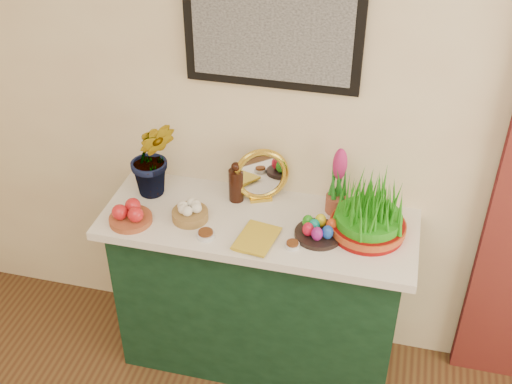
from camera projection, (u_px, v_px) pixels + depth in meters
sideboard at (258, 295)px, 3.11m from camera, size 1.30×0.45×0.85m
tablecloth at (259, 222)px, 2.86m from camera, size 1.40×0.55×0.04m
hyacinth_green at (152, 146)px, 2.86m from camera, size 0.31×0.28×0.51m
apple_bowl at (130, 214)px, 2.80m from camera, size 0.21×0.21×0.10m
garlic_basket at (190, 212)px, 2.82m from camera, size 0.19×0.19×0.09m
vinegar_cruet at (236, 183)px, 2.92m from camera, size 0.07×0.07×0.20m
mirror at (261, 176)px, 2.91m from camera, size 0.26×0.16×0.26m
book at (240, 234)px, 2.74m from camera, size 0.17×0.23×0.03m
spice_dish_left at (206, 234)px, 2.73m from camera, size 0.08×0.08×0.03m
spice_dish_right at (292, 245)px, 2.68m from camera, size 0.06×0.06×0.03m
egg_plate at (318, 230)px, 2.72m from camera, size 0.27×0.27×0.09m
hyacinth_pink at (338, 184)px, 2.81m from camera, size 0.10×0.10×0.33m
wheatgrass_sabzeh at (369, 211)px, 2.69m from camera, size 0.33×0.33×0.27m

